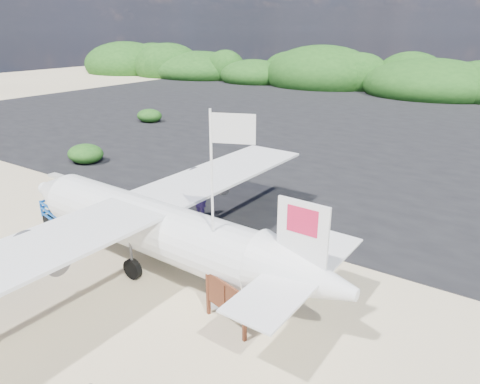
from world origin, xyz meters
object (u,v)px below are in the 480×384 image
(flagpole, at_px, (215,304))
(aircraft_small, at_px, (308,109))
(signboard, at_px, (226,326))
(baggage_cart, at_px, (73,231))
(crew_a, at_px, (201,198))
(crew_b, at_px, (234,258))

(flagpole, relative_size, aircraft_small, 0.92)
(signboard, relative_size, aircraft_small, 0.27)
(flagpole, distance_m, signboard, 1.16)
(flagpole, bearing_deg, baggage_cart, 174.33)
(signboard, xyz_separation_m, crew_a, (-5.61, 5.89, 0.97))
(signboard, relative_size, crew_b, 1.20)
(crew_b, xyz_separation_m, aircraft_small, (-12.54, 33.17, -0.79))
(flagpole, height_order, crew_a, flagpole)
(flagpole, xyz_separation_m, aircraft_small, (-12.95, 34.89, 0.00))
(signboard, distance_m, crew_b, 2.88)
(baggage_cart, relative_size, crew_b, 1.90)
(signboard, distance_m, crew_a, 8.19)
(flagpole, distance_m, crew_b, 1.94)
(crew_b, bearing_deg, signboard, 98.76)
(baggage_cart, height_order, crew_b, crew_b)
(flagpole, xyz_separation_m, signboard, (0.93, -0.70, 0.00))
(baggage_cart, bearing_deg, flagpole, 5.89)
(baggage_cart, distance_m, crew_b, 8.20)
(flagpole, height_order, signboard, flagpole)
(flagpole, relative_size, signboard, 3.35)
(baggage_cart, distance_m, crew_a, 5.88)
(crew_a, distance_m, crew_b, 5.50)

